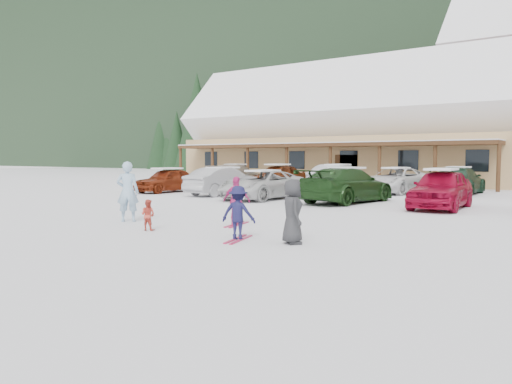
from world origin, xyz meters
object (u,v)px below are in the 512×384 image
Objects in this scene: toddler_red at (148,215)px; parked_car_9 at (338,177)px; parked_car_4 at (441,189)px; parked_car_7 at (235,175)px; adult_skier at (128,192)px; parked_car_0 at (167,180)px; child_magenta at (237,201)px; parked_car_1 at (223,181)px; child_navy at (238,213)px; day_lodge at (350,134)px; parked_car_3 at (347,185)px; parked_car_10 at (396,180)px; parked_car_8 at (278,176)px; parked_car_11 at (458,181)px; bystander_dark at (292,211)px; parked_car_2 at (263,185)px.

toddler_red is 0.18× the size of parked_car_9.
parked_car_7 is (-16.23, 7.93, -0.02)m from parked_car_4.
adult_skier is 0.46× the size of parked_car_0.
parked_car_1 is at bearing -63.44° from child_magenta.
child_navy is at bearing 113.16° from parked_car_9.
day_lodge is 20.50m from parked_car_3.
parked_car_4 reaches higher than parked_car_10.
child_magenta is (1.34, 2.29, 0.29)m from toddler_red.
parked_car_7 is at bearing -25.00° from parked_car_3.
parked_car_9 reaches higher than parked_car_8.
adult_skier is 5.00m from child_navy.
parked_car_9 reaches higher than parked_car_11.
parked_car_10 is at bearing -33.37° from bystander_dark.
parked_car_0 is 0.79× the size of parked_car_10.
parked_car_11 reaches higher than parked_car_1.
parked_car_2 is 8.22m from parked_car_4.
parked_car_3 is at bearing -101.33° from child_magenta.
day_lodge is 5.68× the size of parked_car_11.
parked_car_1 is 0.94× the size of parked_car_9.
toddler_red is (1.93, -0.95, -0.52)m from adult_skier.
child_magenta is at bearing 13.51° from bystander_dark.
child_magenta is at bearing 164.78° from adult_skier.
day_lodge reaches higher than child_magenta.
parked_car_2 is at bearing -179.60° from parked_car_4.
parked_car_3 is (-0.44, 8.66, 0.05)m from child_magenta.
parked_car_2 is (3.21, -0.94, -0.05)m from parked_car_1.
parked_car_10 is at bearing -98.21° from child_navy.
bystander_dark is 10.26m from parked_car_4.
adult_skier is at bearing -91.25° from parked_car_10.
child_magenta is 0.28× the size of parked_car_10.
child_navy is at bearing -70.46° from day_lodge.
parked_car_1 is 0.98× the size of parked_car_4.
parked_car_9 is (3.05, 7.59, 0.05)m from parked_car_1.
parked_car_2 is at bearing -74.30° from child_navy.
parked_car_9 is at bearing 93.86° from parked_car_2.
child_navy is (4.93, -0.77, -0.28)m from adult_skier.
adult_skier is at bearing 8.05° from child_magenta.
parked_car_1 is 0.85× the size of parked_car_7.
parked_car_0 is 7.24m from parked_car_2.
parked_car_8 is 7.94m from parked_car_10.
parked_car_3 reaches higher than child_navy.
adult_skier is at bearing 40.25° from bystander_dark.
parked_car_4 is 8.45m from parked_car_11.
child_navy is 20.57m from parked_car_8.
parked_car_4 is at bearing -176.14° from parked_car_3.
parked_car_4 is at bearing -26.50° from parked_car_8.
parked_car_11 is (2.86, 8.10, -0.03)m from parked_car_3.
child_magenta is 8.67m from parked_car_3.
adult_skier is 11.98m from parked_car_4.
parked_car_7 is (-9.27, 17.68, -0.18)m from adult_skier.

